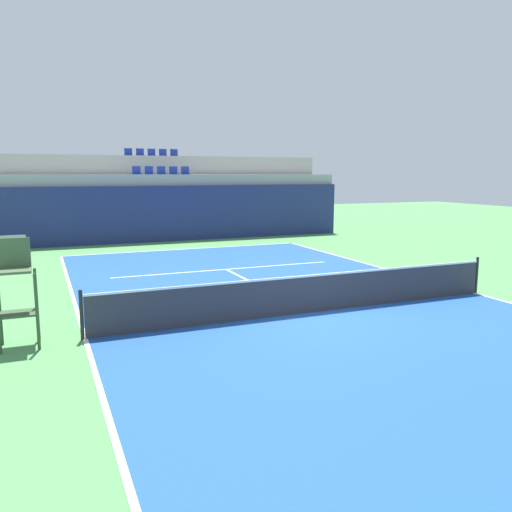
% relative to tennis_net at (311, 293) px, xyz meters
% --- Properties ---
extents(ground_plane, '(80.00, 80.00, 0.00)m').
position_rel_tennis_net_xyz_m(ground_plane, '(0.00, 0.00, -0.51)').
color(ground_plane, '#4C8C4C').
extents(court_surface, '(11.00, 24.00, 0.01)m').
position_rel_tennis_net_xyz_m(court_surface, '(0.00, 0.00, -0.50)').
color(court_surface, '#1E4C99').
rests_on(court_surface, ground_plane).
extents(baseline_far, '(11.00, 0.10, 0.00)m').
position_rel_tennis_net_xyz_m(baseline_far, '(0.00, 11.95, -0.50)').
color(baseline_far, white).
rests_on(baseline_far, court_surface).
extents(sideline_left, '(0.10, 24.00, 0.00)m').
position_rel_tennis_net_xyz_m(sideline_left, '(-5.45, 0.00, -0.50)').
color(sideline_left, white).
rests_on(sideline_left, court_surface).
extents(sideline_right, '(0.10, 24.00, 0.00)m').
position_rel_tennis_net_xyz_m(sideline_right, '(5.45, 0.00, -0.50)').
color(sideline_right, white).
rests_on(sideline_right, court_surface).
extents(service_line_far, '(8.26, 0.10, 0.00)m').
position_rel_tennis_net_xyz_m(service_line_far, '(0.00, 6.40, -0.50)').
color(service_line_far, white).
rests_on(service_line_far, court_surface).
extents(centre_service_line, '(0.10, 6.40, 0.00)m').
position_rel_tennis_net_xyz_m(centre_service_line, '(0.00, 3.20, -0.50)').
color(centre_service_line, white).
rests_on(centre_service_line, court_surface).
extents(back_wall, '(19.60, 0.30, 2.87)m').
position_rel_tennis_net_xyz_m(back_wall, '(0.00, 15.16, 0.93)').
color(back_wall, navy).
rests_on(back_wall, ground_plane).
extents(stands_tier_lower, '(19.60, 2.40, 3.43)m').
position_rel_tennis_net_xyz_m(stands_tier_lower, '(0.00, 16.51, 1.21)').
color(stands_tier_lower, '#9E9E99').
rests_on(stands_tier_lower, ground_plane).
extents(stands_tier_upper, '(19.60, 2.40, 4.46)m').
position_rel_tennis_net_xyz_m(stands_tier_upper, '(0.00, 18.91, 1.72)').
color(stands_tier_upper, '#9E9E99').
rests_on(stands_tier_upper, ground_plane).
extents(seating_row_lower, '(3.08, 0.44, 0.44)m').
position_rel_tennis_net_xyz_m(seating_row_lower, '(0.00, 16.61, 3.04)').
color(seating_row_lower, navy).
rests_on(seating_row_lower, stands_tier_lower).
extents(seating_row_upper, '(3.08, 0.44, 0.44)m').
position_rel_tennis_net_xyz_m(seating_row_upper, '(0.00, 19.01, 4.07)').
color(seating_row_upper, navy).
rests_on(seating_row_upper, stands_tier_upper).
extents(tennis_net, '(11.08, 0.08, 1.07)m').
position_rel_tennis_net_xyz_m(tennis_net, '(0.00, 0.00, 0.00)').
color(tennis_net, black).
rests_on(tennis_net, court_surface).
extents(umpire_chair, '(0.76, 0.66, 2.20)m').
position_rel_tennis_net_xyz_m(umpire_chair, '(-6.70, 0.06, 0.68)').
color(umpire_chair, '#334C2D').
rests_on(umpire_chair, ground_plane).
extents(player_bench, '(1.50, 0.40, 0.85)m').
position_rel_tennis_net_xyz_m(player_bench, '(-7.54, 13.18, -0.00)').
color(player_bench, '#99999E').
rests_on(player_bench, ground_plane).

